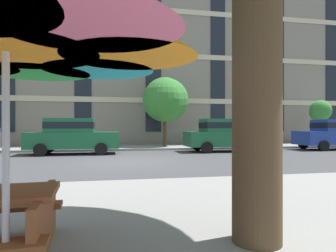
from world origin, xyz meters
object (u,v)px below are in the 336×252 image
sedan_blue (334,134)px  street_tree_middle (165,100)px  patio_umbrella (6,24)px  sedan_green (73,135)px  sedan_green_midblock (225,134)px  street_tree_right (320,112)px

sedan_blue → street_tree_middle: 10.35m
sedan_blue → patio_umbrella: patio_umbrella is taller
street_tree_middle → sedan_green: bearing=-149.0°
sedan_green_midblock → patio_umbrella: bearing=-118.8°
street_tree_right → patio_umbrella: (-15.62, -16.12, -0.13)m
sedan_blue → patio_umbrella: size_ratio=1.35×
patio_umbrella → sedan_green_midblock: bearing=61.2°
sedan_blue → street_tree_middle: street_tree_middle is taller
sedan_blue → patio_umbrella: (-13.87, -12.70, 1.31)m
sedan_green_midblock → patio_umbrella: size_ratio=1.35×
sedan_blue → street_tree_middle: size_ratio=0.98×
sedan_green_midblock → sedan_blue: (6.88, 0.00, 0.00)m
sedan_green_midblock → patio_umbrella: (-7.00, -12.70, 1.31)m
sedan_green → street_tree_middle: (5.27, 3.17, 2.09)m
sedan_blue → street_tree_middle: (-9.63, 3.17, 2.09)m
sedan_green_midblock → patio_umbrella: patio_umbrella is taller
sedan_green → street_tree_middle: size_ratio=0.98×
sedan_green → patio_umbrella: (1.03, -12.70, 1.31)m
sedan_green → street_tree_right: size_ratio=1.35×
sedan_green → street_tree_middle: street_tree_middle is taller
street_tree_middle → patio_umbrella: 16.45m
street_tree_middle → street_tree_right: (11.38, 0.25, -0.65)m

